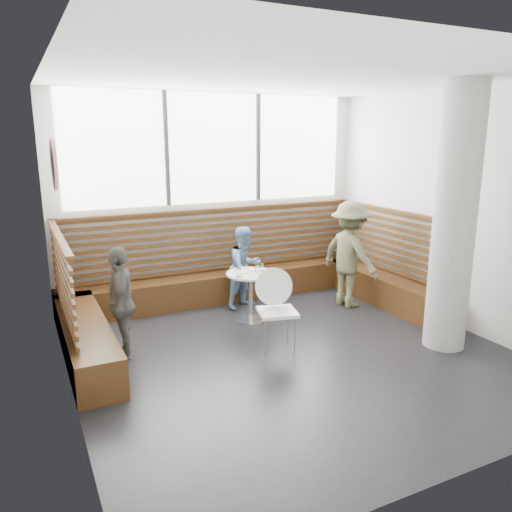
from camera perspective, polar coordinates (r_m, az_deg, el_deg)
name	(u,v)px	position (r m, az deg, el deg)	size (l,w,h in m)	color
room	(294,223)	(5.69, 4.39, 3.75)	(5.00, 5.00, 3.20)	silver
booth	(234,283)	(7.51, -2.58, -3.14)	(5.00, 2.50, 1.44)	#38210E
concrete_column	(455,220)	(6.39, 21.76, 3.89)	(0.50, 0.50, 3.20)	gray
wall_art	(54,165)	(5.25, -22.12, 9.65)	(0.50, 0.50, 0.03)	white
cafe_table	(251,287)	(7.02, -0.61, -3.51)	(0.69, 0.69, 0.71)	silver
cafe_chair	(274,303)	(6.13, 2.12, -5.36)	(0.47, 0.46, 0.98)	white
adult_man	(350,254)	(7.71, 10.70, 0.18)	(1.05, 0.60, 1.62)	brown
child_back	(245,267)	(7.55, -1.24, -1.31)	(0.61, 0.47, 1.25)	#6384AC
child_left	(121,302)	(6.07, -15.16, -5.14)	(0.79, 0.33, 1.34)	#515049
plate_near	(240,272)	(6.99, -1.87, -1.82)	(0.20, 0.20, 0.01)	white
plate_far	(255,269)	(7.11, -0.15, -1.54)	(0.20, 0.20, 0.01)	white
glass_left	(239,272)	(6.77, -1.99, -1.89)	(0.07, 0.07, 0.12)	white
glass_mid	(257,270)	(6.88, 0.09, -1.63)	(0.07, 0.07, 0.11)	white
glass_right	(261,267)	(7.04, 0.57, -1.30)	(0.07, 0.07, 0.11)	white
menu_card	(259,274)	(6.87, 0.39, -2.12)	(0.20, 0.14, 0.00)	#A5C64C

